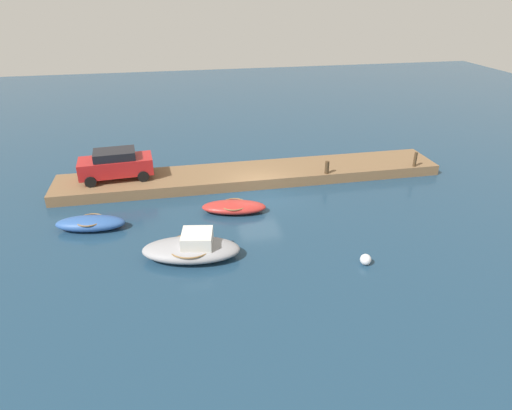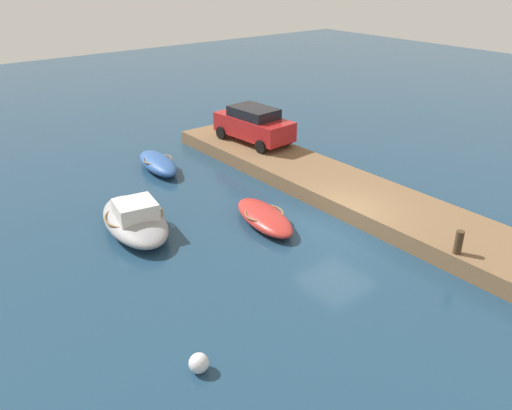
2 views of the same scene
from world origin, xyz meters
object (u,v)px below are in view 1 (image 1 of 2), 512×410
mooring_post_west (415,159)px  motorboat_grey (192,248)px  mooring_post_mid_west (327,167)px  rowboat_blue (91,223)px  rowboat_red (234,207)px  marker_buoy (366,259)px  parked_car (116,164)px

mooring_post_west → motorboat_grey: bearing=24.8°
motorboat_grey → mooring_post_west: (-14.56, -6.73, 0.61)m
mooring_post_west → mooring_post_mid_west: size_ratio=1.20×
rowboat_blue → mooring_post_mid_west: size_ratio=4.59×
rowboat_red → motorboat_grey: (2.51, 3.98, 0.18)m
motorboat_grey → marker_buoy: size_ratio=9.40×
rowboat_red → parked_car: bearing=-24.4°
mooring_post_west → rowboat_blue: bearing=9.3°
motorboat_grey → mooring_post_mid_west: bearing=-132.3°
rowboat_red → parked_car: parked_car is taller
mooring_post_west → marker_buoy: mooring_post_west is taller
rowboat_blue → mooring_post_west: bearing=-163.0°
marker_buoy → mooring_post_mid_west: bearing=-98.3°
parked_car → marker_buoy: bearing=132.4°
mooring_post_west → marker_buoy: (7.14, 8.78, -0.85)m
rowboat_blue → marker_buoy: 13.43m
motorboat_grey → mooring_post_mid_west: mooring_post_mid_west is taller
motorboat_grey → mooring_post_west: size_ratio=5.01×
rowboat_red → motorboat_grey: size_ratio=0.78×
rowboat_red → motorboat_grey: bearing=68.6°
mooring_post_mid_west → rowboat_blue: bearing=13.3°
marker_buoy → motorboat_grey: bearing=-15.4°
rowboat_blue → parked_car: (-1.00, -4.91, 1.19)m
mooring_post_mid_west → marker_buoy: 8.90m
rowboat_blue → mooring_post_west: (-19.36, -3.18, 0.74)m
rowboat_red → motorboat_grey: 4.71m
parked_car → marker_buoy: parked_car is taller
rowboat_red → mooring_post_mid_west: 6.80m
motorboat_grey → mooring_post_west: mooring_post_west is taller
rowboat_red → marker_buoy: 7.77m
rowboat_red → mooring_post_west: 12.38m
mooring_post_mid_west → parked_car: (12.50, -1.73, 0.53)m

